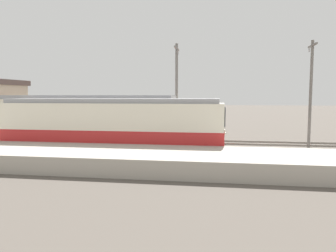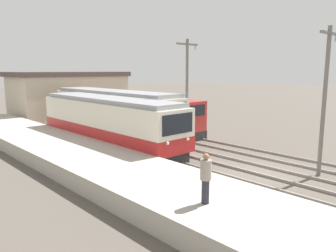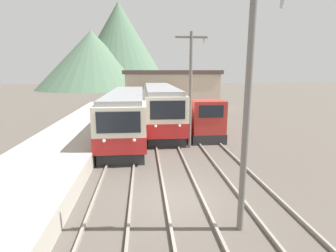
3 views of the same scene
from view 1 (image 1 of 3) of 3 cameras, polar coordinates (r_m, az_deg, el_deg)
The scene contains 10 objects.
ground_plane at distance 22.77m, azimuth 18.56°, elevation -4.20°, with size 200.00×200.00×0.00m, color #564F47.
platform_left at distance 16.66m, azimuth 22.18°, elevation -6.25°, with size 4.50×54.00×0.88m, color #ADA599.
track_left at distance 20.23m, azimuth 19.78°, elevation -5.22°, with size 1.54×60.00×0.14m.
track_center at distance 22.95m, azimuth 18.48°, elevation -3.95°, with size 1.54×60.00×0.14m.
track_right at distance 25.88m, azimuth 17.39°, elevation -2.88°, with size 1.54×60.00×0.14m.
commuter_train_left at distance 20.71m, azimuth -9.55°, elevation -0.39°, with size 2.84×13.83×3.48m.
commuter_train_center at distance 24.60m, azimuth -15.31°, elevation 0.60°, with size 2.84×14.73×3.68m.
shunting_locomotive at distance 26.19m, azimuth -4.60°, elevation -0.05°, with size 2.40×5.99×3.00m.
catenary_mast_near at distance 24.63m, azimuth 23.60°, elevation 5.73°, with size 2.00×0.20×7.40m.
catenary_mast_mid at distance 24.05m, azimuth 1.50°, elevation 6.20°, with size 2.00×0.20×7.40m.
Camera 1 is at (-22.14, 3.82, 3.69)m, focal length 35.00 mm.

